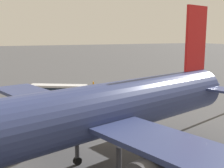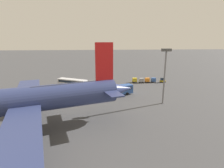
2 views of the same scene
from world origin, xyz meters
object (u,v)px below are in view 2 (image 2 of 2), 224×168
(shuttle_bus_near, at_px, (72,82))
(worker_person, at_px, (101,79))
(shuttle_bus_far, at_px, (115,90))
(cargo_cart_yellow, at_px, (135,80))
(cargo_cart_blue, at_px, (153,80))
(cargo_cart_orange, at_px, (147,80))
(airplane, at_px, (17,102))
(cargo_cart_grey, at_px, (141,80))
(baggage_tug, at_px, (162,80))

(shuttle_bus_near, relative_size, worker_person, 7.19)
(shuttle_bus_far, relative_size, cargo_cart_yellow, 6.18)
(cargo_cart_blue, height_order, cargo_cart_orange, same)
(shuttle_bus_near, bearing_deg, airplane, 109.79)
(cargo_cart_yellow, bearing_deg, airplane, 51.14)
(cargo_cart_grey, bearing_deg, baggage_tug, 177.85)
(cargo_cart_orange, height_order, cargo_cart_grey, same)
(shuttle_bus_near, distance_m, shuttle_bus_far, 21.26)
(cargo_cart_blue, relative_size, cargo_cart_yellow, 1.00)
(airplane, relative_size, cargo_cart_blue, 24.38)
(cargo_cart_blue, bearing_deg, baggage_tug, 171.90)
(shuttle_bus_far, xyz_separation_m, cargo_cart_orange, (-16.74, -17.94, -0.83))
(shuttle_bus_near, xyz_separation_m, cargo_cart_blue, (-35.59, -3.87, -0.69))
(shuttle_bus_far, bearing_deg, cargo_cart_yellow, -140.81)
(baggage_tug, distance_m, cargo_cart_blue, 4.06)
(cargo_cart_blue, bearing_deg, shuttle_bus_far, 42.38)
(baggage_tug, xyz_separation_m, worker_person, (27.67, -6.29, -0.07))
(airplane, xyz_separation_m, cargo_cart_grey, (-36.17, -40.51, -5.56))
(cargo_cart_blue, bearing_deg, cargo_cart_grey, 2.09)
(cargo_cart_blue, bearing_deg, worker_person, -13.59)
(baggage_tug, relative_size, cargo_cart_blue, 1.19)
(cargo_cart_orange, xyz_separation_m, cargo_cart_yellow, (5.67, -0.58, 0.00))
(cargo_cart_blue, bearing_deg, cargo_cart_yellow, -4.46)
(airplane, bearing_deg, cargo_cart_blue, -152.31)
(airplane, height_order, cargo_cart_grey, airplane)
(airplane, relative_size, cargo_cart_grey, 24.38)
(shuttle_bus_far, distance_m, worker_person, 23.96)
(baggage_tug, distance_m, cargo_cart_grey, 9.69)
(cargo_cart_blue, bearing_deg, shuttle_bus_near, 6.21)
(shuttle_bus_far, distance_m, cargo_cart_grey, 22.49)
(baggage_tug, distance_m, cargo_cart_yellow, 12.57)
(cargo_cart_blue, distance_m, cargo_cart_orange, 2.84)
(cargo_cart_blue, distance_m, cargo_cart_yellow, 8.53)
(worker_person, relative_size, cargo_cart_blue, 0.84)
(cargo_cart_yellow, bearing_deg, worker_person, -18.45)
(cargo_cart_grey, bearing_deg, airplane, 48.24)
(airplane, height_order, shuttle_bus_far, airplane)
(cargo_cart_orange, distance_m, cargo_cart_grey, 2.85)
(shuttle_bus_far, bearing_deg, cargo_cart_orange, -152.96)
(baggage_tug, height_order, cargo_cart_blue, baggage_tug)
(airplane, relative_size, shuttle_bus_far, 3.94)
(airplane, xyz_separation_m, shuttle_bus_far, (-22.27, -22.86, -4.73))
(airplane, distance_m, baggage_tug, 61.22)
(airplane, height_order, cargo_cart_blue, airplane)
(shuttle_bus_near, relative_size, cargo_cart_blue, 6.07)
(shuttle_bus_far, relative_size, cargo_cart_grey, 6.18)
(shuttle_bus_far, relative_size, worker_person, 7.32)
(worker_person, bearing_deg, baggage_tug, 167.19)
(baggage_tug, bearing_deg, worker_person, -10.52)
(baggage_tug, relative_size, cargo_cart_yellow, 1.19)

